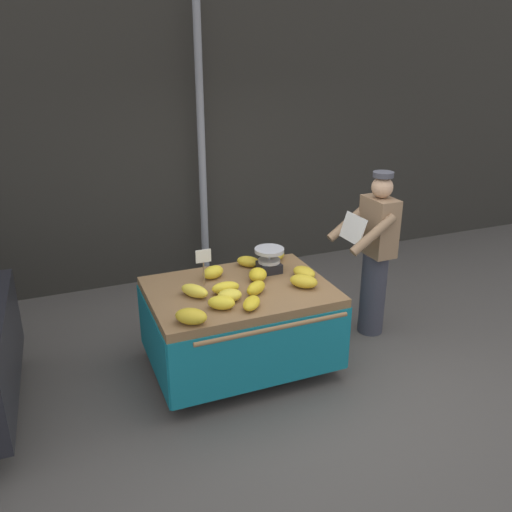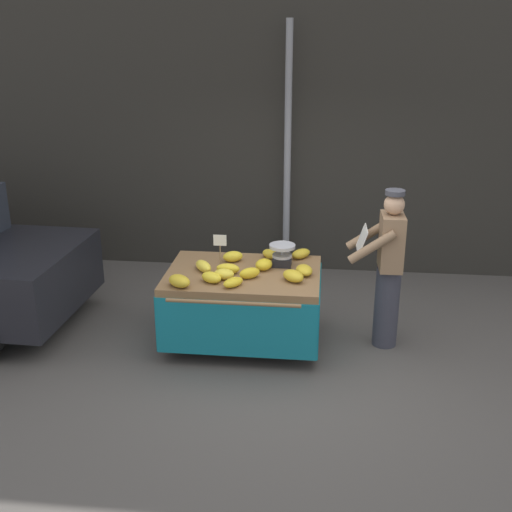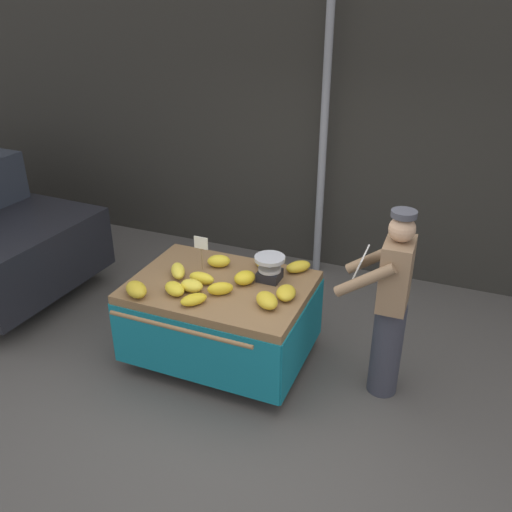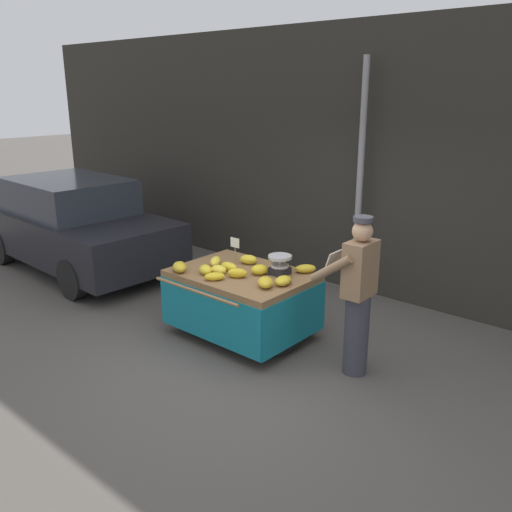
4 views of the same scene
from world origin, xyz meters
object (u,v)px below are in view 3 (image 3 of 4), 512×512
at_px(weighing_scale, 270,268).
at_px(banana_bunch_0, 267,300).
at_px(banana_bunch_3, 193,300).
at_px(banana_cart, 221,304).
at_px(price_sign, 201,246).
at_px(banana_bunch_11, 178,271).
at_px(vendor_person, 390,305).
at_px(banana_bunch_2, 192,286).
at_px(banana_bunch_1, 263,263).
at_px(banana_bunch_4, 245,278).
at_px(banana_bunch_6, 175,289).
at_px(banana_bunch_10, 202,278).
at_px(banana_bunch_5, 220,289).
at_px(banana_bunch_7, 286,293).
at_px(banana_bunch_12, 136,289).
at_px(banana_bunch_8, 298,267).
at_px(street_pole, 323,140).
at_px(banana_bunch_9, 219,261).

distance_m(weighing_scale, banana_bunch_0, 0.46).
distance_m(banana_bunch_0, banana_bunch_3, 0.62).
distance_m(banana_cart, weighing_scale, 0.57).
height_order(price_sign, banana_bunch_11, price_sign).
xyz_separation_m(banana_cart, banana_bunch_0, (0.54, -0.20, 0.27)).
bearing_deg(price_sign, vendor_person, -1.69).
bearing_deg(weighing_scale, banana_bunch_2, -141.03).
bearing_deg(vendor_person, price_sign, 178.31).
xyz_separation_m(banana_bunch_0, banana_bunch_1, (-0.28, 0.63, -0.01)).
height_order(banana_bunch_4, vendor_person, vendor_person).
relative_size(banana_bunch_3, vendor_person, 0.14).
bearing_deg(banana_bunch_0, weighing_scale, 108.30).
distance_m(banana_bunch_6, banana_bunch_11, 0.33).
xyz_separation_m(banana_bunch_1, banana_bunch_10, (-0.40, -0.49, 0.00)).
bearing_deg(banana_bunch_6, banana_bunch_0, 8.64).
relative_size(banana_bunch_5, banana_bunch_7, 0.92).
xyz_separation_m(banana_bunch_3, banana_bunch_12, (-0.53, -0.06, 0.02)).
height_order(banana_bunch_3, banana_bunch_7, banana_bunch_7).
distance_m(banana_bunch_2, banana_bunch_6, 0.15).
bearing_deg(banana_bunch_4, banana_bunch_5, -115.41).
bearing_deg(banana_bunch_8, banana_bunch_11, -152.99).
relative_size(banana_cart, banana_bunch_12, 6.37).
xyz_separation_m(weighing_scale, banana_bunch_4, (-0.18, -0.16, -0.06)).
distance_m(price_sign, vendor_person, 1.78).
distance_m(street_pole, banana_bunch_0, 2.44).
bearing_deg(price_sign, banana_bunch_9, 43.78).
distance_m(banana_cart, banana_bunch_5, 0.33).
bearing_deg(banana_cart, banana_bunch_10, -158.17).
bearing_deg(vendor_person, banana_cart, -175.28).
relative_size(banana_cart, banana_bunch_4, 7.94).
relative_size(banana_bunch_2, banana_bunch_7, 0.85).
relative_size(banana_cart, banana_bunch_6, 7.21).
relative_size(weighing_scale, banana_bunch_8, 1.10).
distance_m(banana_bunch_1, banana_bunch_3, 0.89).
height_order(banana_bunch_3, banana_bunch_9, banana_bunch_9).
xyz_separation_m(banana_bunch_3, banana_bunch_11, (-0.37, 0.39, 0.01)).
distance_m(street_pole, banana_bunch_12, 2.83).
height_order(banana_cart, banana_bunch_5, banana_bunch_5).
bearing_deg(banana_bunch_7, banana_bunch_3, -149.61).
xyz_separation_m(weighing_scale, banana_bunch_9, (-0.54, 0.05, -0.06)).
distance_m(banana_bunch_2, banana_bunch_10, 0.16).
relative_size(banana_cart, vendor_person, 0.95).
bearing_deg(banana_bunch_6, banana_bunch_2, 44.66).
bearing_deg(banana_cart, banana_bunch_11, -176.92).
bearing_deg(vendor_person, banana_bunch_8, 158.42).
relative_size(banana_cart, banana_bunch_1, 7.06).
height_order(banana_bunch_11, banana_bunch_12, banana_bunch_12).
height_order(price_sign, vendor_person, vendor_person).
height_order(street_pole, banana_bunch_10, street_pole).
distance_m(banana_bunch_11, banana_bunch_12, 0.47).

